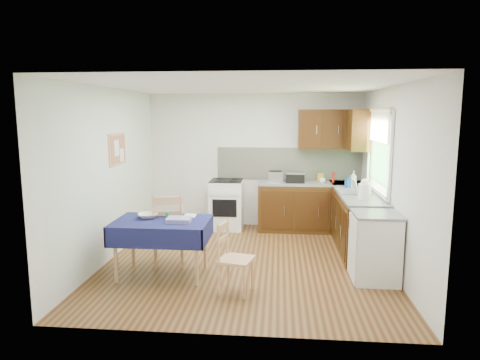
# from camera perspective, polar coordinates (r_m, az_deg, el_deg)

# --- Properties ---
(floor) EXTENTS (4.20, 4.20, 0.00)m
(floor) POSITION_cam_1_polar(r_m,az_deg,el_deg) (6.33, 0.77, -10.81)
(floor) COLOR #4D2614
(floor) RESTS_ON ground
(ceiling) EXTENTS (4.00, 4.20, 0.02)m
(ceiling) POSITION_cam_1_polar(r_m,az_deg,el_deg) (5.97, 0.82, 12.41)
(ceiling) COLOR white
(ceiling) RESTS_ON wall_back
(wall_back) EXTENTS (4.00, 0.02, 2.50)m
(wall_back) POSITION_cam_1_polar(r_m,az_deg,el_deg) (8.10, 1.94, 2.61)
(wall_back) COLOR white
(wall_back) RESTS_ON ground
(wall_front) EXTENTS (4.00, 0.02, 2.50)m
(wall_front) POSITION_cam_1_polar(r_m,az_deg,el_deg) (3.97, -1.55, -3.93)
(wall_front) COLOR white
(wall_front) RESTS_ON ground
(wall_left) EXTENTS (0.02, 4.20, 2.50)m
(wall_left) POSITION_cam_1_polar(r_m,az_deg,el_deg) (6.49, -17.10, 0.67)
(wall_left) COLOR silver
(wall_left) RESTS_ON ground
(wall_right) EXTENTS (0.02, 4.20, 2.50)m
(wall_right) POSITION_cam_1_polar(r_m,az_deg,el_deg) (6.20, 19.55, 0.19)
(wall_right) COLOR white
(wall_right) RESTS_ON ground
(base_cabinets) EXTENTS (1.90, 2.30, 0.86)m
(base_cabinets) POSITION_cam_1_polar(r_m,az_deg,el_deg) (7.45, 12.04, -4.53)
(base_cabinets) COLOR black
(base_cabinets) RESTS_ON ground
(worktop_back) EXTENTS (1.90, 0.60, 0.04)m
(worktop_back) POSITION_cam_1_polar(r_m,az_deg,el_deg) (7.86, 9.46, -0.41)
(worktop_back) COLOR slate
(worktop_back) RESTS_ON base_cabinets
(worktop_right) EXTENTS (0.60, 1.70, 0.04)m
(worktop_right) POSITION_cam_1_polar(r_m,az_deg,el_deg) (6.82, 15.62, -2.03)
(worktop_right) COLOR slate
(worktop_right) RESTS_ON base_cabinets
(worktop_corner) EXTENTS (0.60, 0.60, 0.04)m
(worktop_corner) POSITION_cam_1_polar(r_m,az_deg,el_deg) (7.94, 14.14, -0.47)
(worktop_corner) COLOR slate
(worktop_corner) RESTS_ON base_cabinets
(splashback) EXTENTS (2.70, 0.02, 0.60)m
(splashback) POSITION_cam_1_polar(r_m,az_deg,el_deg) (8.08, 6.54, 2.19)
(splashback) COLOR beige
(splashback) RESTS_ON wall_back
(upper_cabinets) EXTENTS (1.20, 0.85, 0.70)m
(upper_cabinets) POSITION_cam_1_polar(r_m,az_deg,el_deg) (7.82, 13.14, 6.57)
(upper_cabinets) COLOR black
(upper_cabinets) RESTS_ON wall_back
(stove) EXTENTS (0.60, 0.61, 0.92)m
(stove) POSITION_cam_1_polar(r_m,az_deg,el_deg) (7.98, -1.81, -3.24)
(stove) COLOR white
(stove) RESTS_ON ground
(window) EXTENTS (0.04, 1.48, 1.26)m
(window) POSITION_cam_1_polar(r_m,az_deg,el_deg) (6.83, 18.06, 4.40)
(window) COLOR #285623
(window) RESTS_ON wall_right
(fridge) EXTENTS (0.58, 0.60, 0.89)m
(fridge) POSITION_cam_1_polar(r_m,az_deg,el_deg) (5.78, 17.57, -8.53)
(fridge) COLOR white
(fridge) RESTS_ON ground
(corkboard) EXTENTS (0.04, 0.62, 0.47)m
(corkboard) POSITION_cam_1_polar(r_m,az_deg,el_deg) (6.72, -16.03, 3.98)
(corkboard) COLOR tan
(corkboard) RESTS_ON wall_left
(dining_table) EXTENTS (1.24, 0.84, 0.75)m
(dining_table) POSITION_cam_1_polar(r_m,az_deg,el_deg) (5.73, -10.36, -6.33)
(dining_table) COLOR #131043
(dining_table) RESTS_ON ground
(chair_far) EXTENTS (0.56, 0.56, 1.04)m
(chair_far) POSITION_cam_1_polar(r_m,az_deg,el_deg) (6.10, -9.55, -6.27)
(chair_far) COLOR tan
(chair_far) RESTS_ON ground
(chair_near) EXTENTS (0.46, 0.46, 0.86)m
(chair_near) POSITION_cam_1_polar(r_m,az_deg,el_deg) (5.17, -1.00, -10.04)
(chair_near) COLOR tan
(chair_near) RESTS_ON ground
(toaster) EXTENTS (0.27, 0.16, 0.20)m
(toaster) POSITION_cam_1_polar(r_m,az_deg,el_deg) (7.83, 4.73, 0.48)
(toaster) COLOR #B8B8BD
(toaster) RESTS_ON worktop_back
(sandwich_press) EXTENTS (0.33, 0.29, 0.19)m
(sandwich_press) POSITION_cam_1_polar(r_m,az_deg,el_deg) (7.78, 7.33, 0.38)
(sandwich_press) COLOR black
(sandwich_press) RESTS_ON worktop_back
(sauce_bottle) EXTENTS (0.04, 0.04, 0.20)m
(sauce_bottle) POSITION_cam_1_polar(r_m,az_deg,el_deg) (7.81, 12.33, 0.31)
(sauce_bottle) COLOR #AE1B0D
(sauce_bottle) RESTS_ON worktop_back
(yellow_packet) EXTENTS (0.12, 0.09, 0.14)m
(yellow_packet) POSITION_cam_1_polar(r_m,az_deg,el_deg) (8.03, 10.69, 0.41)
(yellow_packet) COLOR gold
(yellow_packet) RESTS_ON worktop_back
(dish_rack) EXTENTS (0.46, 0.35, 0.22)m
(dish_rack) POSITION_cam_1_polar(r_m,az_deg,el_deg) (6.89, 15.04, -1.52)
(dish_rack) COLOR gray
(dish_rack) RESTS_ON worktop_right
(kettle) EXTENTS (0.18, 0.18, 0.30)m
(kettle) POSITION_cam_1_polar(r_m,az_deg,el_deg) (6.46, 16.27, -1.29)
(kettle) COLOR white
(kettle) RESTS_ON worktop_right
(cup) EXTENTS (0.12, 0.12, 0.09)m
(cup) POSITION_cam_1_polar(r_m,az_deg,el_deg) (7.80, 10.94, -0.06)
(cup) COLOR white
(cup) RESTS_ON worktop_back
(soap_bottle_a) EXTENTS (0.13, 0.13, 0.28)m
(soap_bottle_a) POSITION_cam_1_polar(r_m,az_deg,el_deg) (7.40, 14.88, 0.10)
(soap_bottle_a) COLOR white
(soap_bottle_a) RESTS_ON worktop_right
(soap_bottle_b) EXTENTS (0.12, 0.12, 0.20)m
(soap_bottle_b) POSITION_cam_1_polar(r_m,az_deg,el_deg) (7.40, 14.27, -0.20)
(soap_bottle_b) COLOR #1C4DA8
(soap_bottle_b) RESTS_ON worktop_right
(soap_bottle_c) EXTENTS (0.17, 0.17, 0.18)m
(soap_bottle_c) POSITION_cam_1_polar(r_m,az_deg,el_deg) (6.57, 16.02, -1.47)
(soap_bottle_c) COLOR #248635
(soap_bottle_c) RESTS_ON worktop_right
(plate_bowl) EXTENTS (0.34, 0.34, 0.06)m
(plate_bowl) POSITION_cam_1_polar(r_m,az_deg,el_deg) (5.86, -12.20, -4.68)
(plate_bowl) COLOR beige
(plate_bowl) RESTS_ON dining_table
(book) EXTENTS (0.17, 0.23, 0.02)m
(book) POSITION_cam_1_polar(r_m,az_deg,el_deg) (5.86, -7.48, -4.79)
(book) COLOR white
(book) RESTS_ON dining_table
(spice_jar) EXTENTS (0.04, 0.04, 0.09)m
(spice_jar) POSITION_cam_1_polar(r_m,az_deg,el_deg) (5.77, -9.66, -4.68)
(spice_jar) COLOR #25892E
(spice_jar) RESTS_ON dining_table
(tea_towel) EXTENTS (0.32, 0.25, 0.06)m
(tea_towel) POSITION_cam_1_polar(r_m,az_deg,el_deg) (5.58, -8.14, -5.28)
(tea_towel) COLOR navy
(tea_towel) RESTS_ON dining_table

